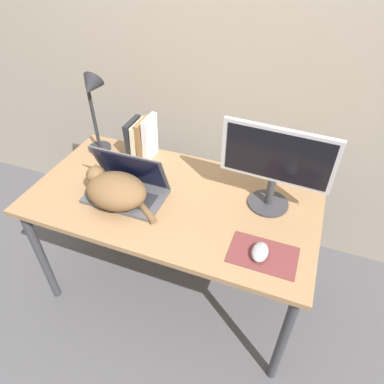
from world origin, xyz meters
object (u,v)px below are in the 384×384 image
object	(u,v)px
laptop	(127,187)
computer_mouse	(260,252)
cat	(115,190)
external_monitor	(276,164)
desk_lamp	(92,101)
book_row	(142,139)

from	to	relation	value
laptop	computer_mouse	distance (m)	0.71
cat	computer_mouse	xyz separation A→B (m)	(0.72, -0.08, -0.05)
cat	external_monitor	distance (m)	0.75
external_monitor	computer_mouse	size ratio (longest dim) A/B	4.64
desk_lamp	computer_mouse	bearing A→B (deg)	-22.88
cat	computer_mouse	distance (m)	0.72
laptop	computer_mouse	size ratio (longest dim) A/B	3.53
laptop	external_monitor	xyz separation A→B (m)	(0.66, 0.18, 0.19)
desk_lamp	cat	bearing A→B (deg)	-49.14
cat	external_monitor	size ratio (longest dim) A/B	0.83
cat	desk_lamp	xyz separation A→B (m)	(-0.30, 0.35, 0.25)
book_row	desk_lamp	size ratio (longest dim) A/B	0.53
external_monitor	book_row	xyz separation A→B (m)	(-0.75, 0.16, -0.13)
computer_mouse	external_monitor	bearing A→B (deg)	95.23
external_monitor	desk_lamp	xyz separation A→B (m)	(-0.99, 0.11, 0.08)
cat	book_row	size ratio (longest dim) A/B	1.64
external_monitor	book_row	distance (m)	0.78
desk_lamp	book_row	bearing A→B (deg)	12.96
laptop	book_row	distance (m)	0.35
external_monitor	computer_mouse	distance (m)	0.39
cat	book_row	distance (m)	0.41
laptop	cat	size ratio (longest dim) A/B	0.91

